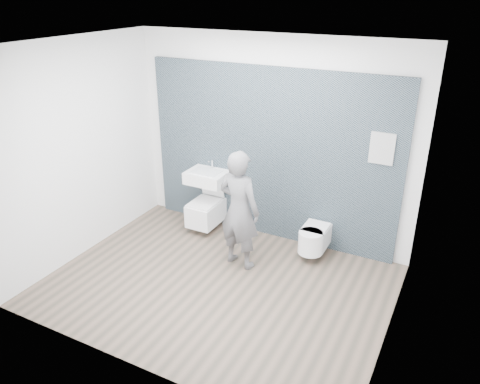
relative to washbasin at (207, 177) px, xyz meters
The scene contains 8 objects.
ground 1.70m from the washbasin, 55.11° to the right, with size 4.00×4.00×0.00m, color brown.
room_shell 1.76m from the washbasin, 55.11° to the right, with size 4.00×4.00×4.00m.
tile_wall 1.21m from the washbasin, 15.99° to the left, with size 3.60×0.06×2.40m, color black.
washbasin is the anchor object (origin of this frame).
toilet_square 0.52m from the washbasin, 90.00° to the right, with size 0.39×0.56×0.76m.
toilet_rounded 1.75m from the washbasin, ahead, with size 0.33×0.56×0.31m.
info_placard 2.49m from the washbasin, ahead, with size 0.29×0.03×0.39m, color white.
visitor 1.10m from the washbasin, 37.75° to the right, with size 0.57×0.37×1.55m, color slate.
Camera 1 is at (2.41, -4.07, 3.36)m, focal length 35.00 mm.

